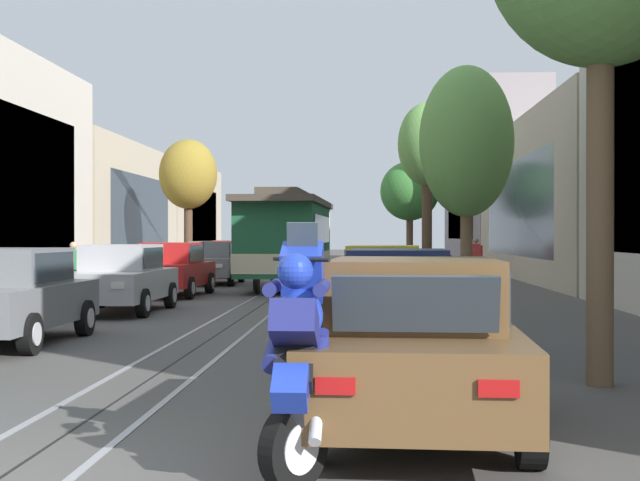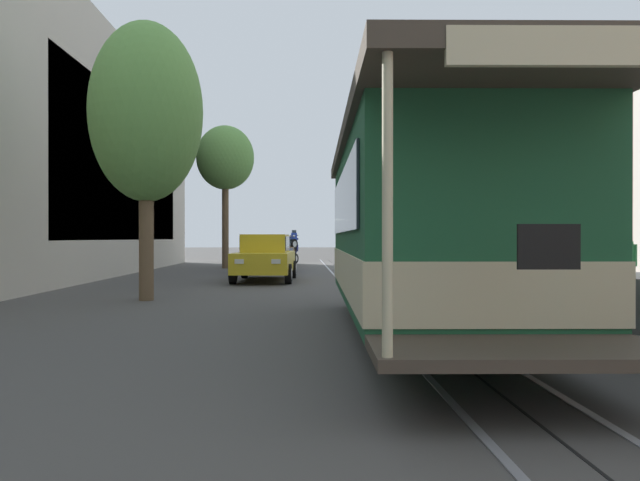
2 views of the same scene
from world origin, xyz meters
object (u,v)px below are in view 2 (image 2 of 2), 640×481
Objects in this scene: parked_car_grey_second_left at (420,254)px; parked_car_yellow_mid_right at (265,257)px; parked_car_silver_mid_left at (455,259)px; street_sign_post at (430,231)px; parked_car_brown_near_right at (276,250)px; cable_car_trolley at (423,225)px; street_tree_kerb_right_second at (146,113)px; motorcycle_with_rider at (294,246)px; street_tree_kerb_left_near at (452,168)px; parked_car_teal_near_left at (394,250)px; parked_car_navy_second_right at (270,253)px; street_tree_kerb_right_near at (225,159)px; pedestrian_on_left_pavement at (625,261)px; parked_car_red_fourth_left at (527,268)px.

parked_car_yellow_mid_right is at bearing 36.65° from parked_car_grey_second_left.
parked_car_silver_mid_left is 10.63m from street_sign_post.
parked_car_grey_second_left and parked_car_brown_near_right have the same top height.
parked_car_brown_near_right is 0.48× the size of cable_car_trolley.
street_sign_post is at bearing -123.72° from street_tree_kerb_right_second.
street_sign_post is (-4.57, -20.04, 0.15)m from cable_car_trolley.
parked_car_yellow_mid_right is at bearing 86.12° from motorcycle_with_rider.
street_tree_kerb_left_near is at bearing -105.82° from cable_car_trolley.
street_tree_kerb_right_second is (11.04, 14.65, -0.50)m from street_tree_kerb_left_near.
street_tree_kerb_right_second is 3.45× the size of motorcycle_with_rider.
parked_car_teal_near_left is 0.99× the size of parked_car_navy_second_right.
parked_car_teal_near_left is 1.00× the size of parked_car_grey_second_left.
parked_car_teal_near_left is at bearing -44.24° from street_tree_kerb_left_near.
parked_car_teal_near_left is at bearing -119.43° from parked_car_yellow_mid_right.
street_tree_kerb_right_second is 7.89m from cable_car_trolley.
street_tree_kerb_left_near is at bearing 158.17° from street_sign_post.
motorcycle_with_rider is (-0.86, -12.69, 0.19)m from parked_car_yellow_mid_right.
street_tree_kerb_right_near is at bearing -74.35° from cable_car_trolley.
street_tree_kerb_left_near is at bearing -121.66° from parked_car_grey_second_left.
parked_car_brown_near_right and parked_car_yellow_mid_right have the same top height.
pedestrian_on_left_pavement is 0.55× the size of street_sign_post.
pedestrian_on_left_pavement is at bearing -162.29° from parked_car_red_fourth_left.
street_tree_kerb_right_second reaches higher than parked_car_brown_near_right.
parked_car_navy_second_right is at bearing -63.72° from parked_car_red_fourth_left.
street_tree_kerb_right_near is at bearing 16.24° from parked_car_teal_near_left.
parked_car_grey_second_left is 10.46m from street_tree_kerb_right_near.
parked_car_teal_near_left is 12.48m from parked_car_silver_mid_left.
cable_car_trolley is (3.09, 22.05, 0.86)m from parked_car_teal_near_left.
parked_car_navy_second_right is at bearing -88.71° from parked_car_yellow_mid_right.
motorcycle_with_rider is at bearing -84.73° from cable_car_trolley.
parked_car_yellow_mid_right is at bearing 60.57° from parked_car_teal_near_left.
street_tree_kerb_right_near is (8.69, -3.74, 4.47)m from parked_car_grey_second_left.
parked_car_silver_mid_left and parked_car_red_fourth_left have the same top height.
parked_car_teal_near_left is 8.39m from parked_car_navy_second_right.
parked_car_grey_second_left is at bearing 58.34° from street_tree_kerb_left_near.
street_tree_kerb_right_near reaches higher than parked_car_brown_near_right.
street_tree_kerb_right_second is (8.50, 4.58, 3.58)m from parked_car_silver_mid_left.
parked_car_silver_mid_left is at bearing 81.63° from street_sign_post.
street_tree_kerb_left_near is at bearing -126.99° from street_tree_kerb_right_second.
cable_car_trolley is at bearing 95.27° from motorcycle_with_rider.
street_tree_kerb_right_second is (8.68, 10.83, 3.58)m from parked_car_grey_second_left.
street_tree_kerb_left_near is at bearing -98.84° from parked_car_red_fourth_left.
parked_car_grey_second_left is 1.00× the size of parked_car_silver_mid_left.
pedestrian_on_left_pavement is (-11.23, 0.37, -3.47)m from street_tree_kerb_right_second.
street_tree_kerb_left_near reaches higher than parked_car_silver_mid_left.
parked_car_silver_mid_left is 1.49× the size of street_sign_post.
parked_car_yellow_mid_right is 11.75m from street_sign_post.
cable_car_trolley is at bearing 78.53° from parked_car_grey_second_left.
parked_car_brown_near_right is (6.17, -12.62, 0.00)m from parked_car_silver_mid_left.
parked_car_teal_near_left is 17.64m from pedestrian_on_left_pavement.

